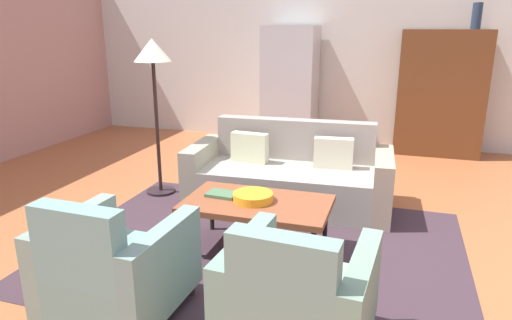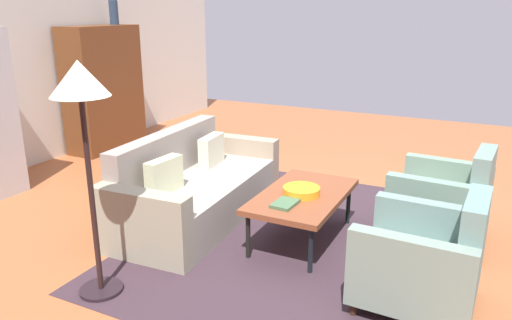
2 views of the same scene
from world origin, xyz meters
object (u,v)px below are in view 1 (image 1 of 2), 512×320
object	(u,v)px
refrigerator	(290,87)
coffee_table	(257,206)
armchair_left	(112,271)
vase_tall	(477,16)
armchair_right	(296,304)
floor_lamp	(153,65)
couch	(290,177)
book_stack	(222,194)
cabinet	(440,94)
fruit_bowl	(253,197)

from	to	relation	value
refrigerator	coffee_table	bearing A→B (deg)	-80.63
armchair_left	vase_tall	distance (m)	5.80
vase_tall	coffee_table	bearing A→B (deg)	-117.38
vase_tall	refrigerator	size ratio (longest dim) A/B	0.19
armchair_left	coffee_table	bearing A→B (deg)	64.65
armchair_left	refrigerator	distance (m)	4.88
armchair_left	vase_tall	world-z (taller)	vase_tall
coffee_table	armchair_right	xyz separation A→B (m)	(0.60, -1.17, -0.07)
armchair_left	floor_lamp	bearing A→B (deg)	113.86
coffee_table	vase_tall	xyz separation A→B (m)	(1.96, 3.78, 1.56)
couch	refrigerator	bearing A→B (deg)	-79.29
book_stack	cabinet	size ratio (longest dim) A/B	0.15
armchair_right	floor_lamp	xyz separation A→B (m)	(-2.08, 2.20, 1.10)
armchair_right	refrigerator	xyz separation A→B (m)	(-1.20, 4.84, 0.58)
vase_tall	armchair_left	bearing A→B (deg)	-117.36
armchair_right	floor_lamp	size ratio (longest dim) A/B	0.51
book_stack	floor_lamp	distance (m)	1.82
refrigerator	armchair_left	bearing A→B (deg)	-89.95
armchair_right	cabinet	bearing A→B (deg)	82.37
armchair_right	book_stack	size ratio (longest dim) A/B	3.31
couch	vase_tall	size ratio (longest dim) A/B	6.14
armchair_right	coffee_table	bearing A→B (deg)	120.97
armchair_right	book_stack	distance (m)	1.52
armchair_left	armchair_right	size ratio (longest dim) A/B	1.00
coffee_table	floor_lamp	distance (m)	2.08
armchair_right	fruit_bowl	xyz separation A→B (m)	(-0.63, 1.17, 0.14)
coffee_table	book_stack	xyz separation A→B (m)	(-0.32, 0.03, 0.05)
book_stack	refrigerator	size ratio (longest dim) A/B	0.14
armchair_left	floor_lamp	xyz separation A→B (m)	(-0.88, 2.20, 1.10)
armchair_right	book_stack	xyz separation A→B (m)	(-0.92, 1.20, 0.12)
armchair_left	cabinet	bearing A→B (deg)	67.91
book_stack	armchair_left	bearing A→B (deg)	-103.08
vase_tall	floor_lamp	world-z (taller)	vase_tall
armchair_right	armchair_left	bearing A→B (deg)	-176.08
coffee_table	fruit_bowl	bearing A→B (deg)	180.00
refrigerator	floor_lamp	size ratio (longest dim) A/B	1.08
armchair_left	fruit_bowl	bearing A→B (deg)	66.01
cabinet	floor_lamp	bearing A→B (deg)	-138.34
armchair_right	cabinet	world-z (taller)	cabinet
fruit_bowl	book_stack	xyz separation A→B (m)	(-0.29, 0.03, -0.02)
armchair_right	refrigerator	world-z (taller)	refrigerator
couch	refrigerator	distance (m)	2.64
cabinet	floor_lamp	xyz separation A→B (m)	(-3.09, -2.75, 0.54)
coffee_table	refrigerator	bearing A→B (deg)	99.37
coffee_table	vase_tall	distance (m)	4.53
armchair_right	fruit_bowl	distance (m)	1.33
book_stack	fruit_bowl	bearing A→B (deg)	-6.86
coffee_table	couch	bearing A→B (deg)	90.21
refrigerator	couch	bearing A→B (deg)	-76.40
cabinet	floor_lamp	size ratio (longest dim) A/B	1.05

